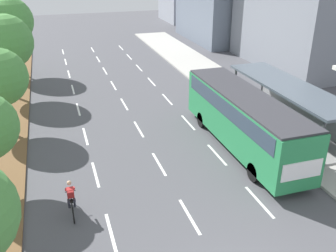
# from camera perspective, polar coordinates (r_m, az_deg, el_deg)

# --- Properties ---
(median_strip) EXTENTS (2.60, 52.00, 0.12)m
(median_strip) POSITION_cam_1_polar(r_m,az_deg,el_deg) (29.24, -23.03, 1.69)
(median_strip) COLOR brown
(median_strip) RESTS_ON ground
(sidewalk_right) EXTENTS (4.50, 52.00, 0.15)m
(sidewalk_right) POSITION_cam_1_polar(r_m,az_deg,el_deg) (32.33, 9.45, 5.53)
(sidewalk_right) COLOR #ADAAA3
(sidewalk_right) RESTS_ON ground
(lane_divider_left) EXTENTS (0.14, 45.37, 0.01)m
(lane_divider_left) POSITION_cam_1_polar(r_m,az_deg,el_deg) (26.50, -13.09, 0.65)
(lane_divider_left) COLOR white
(lane_divider_left) RESTS_ON ground
(lane_divider_center) EXTENTS (0.14, 45.37, 0.01)m
(lane_divider_center) POSITION_cam_1_polar(r_m,az_deg,el_deg) (26.92, -5.69, 1.59)
(lane_divider_center) COLOR white
(lane_divider_center) RESTS_ON ground
(lane_divider_right) EXTENTS (0.14, 45.37, 0.01)m
(lane_divider_right) POSITION_cam_1_polar(r_m,az_deg,el_deg) (27.78, 1.37, 2.46)
(lane_divider_right) COLOR white
(lane_divider_right) RESTS_ON ground
(bus_shelter) EXTENTS (2.90, 10.79, 2.86)m
(bus_shelter) POSITION_cam_1_polar(r_m,az_deg,el_deg) (25.52, 18.24, 3.59)
(bus_shelter) COLOR gray
(bus_shelter) RESTS_ON sidewalk_right
(bus) EXTENTS (2.54, 11.29, 3.37)m
(bus) POSITION_cam_1_polar(r_m,az_deg,el_deg) (22.02, 11.46, 1.59)
(bus) COLOR #28844C
(bus) RESTS_ON ground
(cyclist) EXTENTS (0.46, 1.82, 1.71)m
(cyclist) POSITION_cam_1_polar(r_m,az_deg,el_deg) (17.13, -14.57, -10.90)
(cyclist) COLOR black
(cyclist) RESTS_ON ground
(median_tree_fourth) EXTENTS (4.12, 4.12, 6.51)m
(median_tree_fourth) POSITION_cam_1_polar(r_m,az_deg,el_deg) (31.21, -23.63, 11.70)
(median_tree_fourth) COLOR brown
(median_tree_fourth) RESTS_ON median_strip
(median_tree_fifth) EXTENTS (4.25, 4.25, 7.11)m
(median_tree_fifth) POSITION_cam_1_polar(r_m,az_deg,el_deg) (37.79, -23.12, 14.59)
(median_tree_fifth) COLOR brown
(median_tree_fifth) RESTS_ON median_strip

